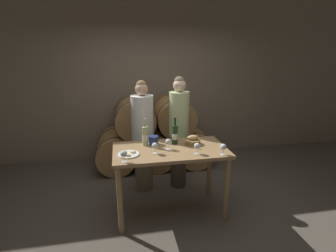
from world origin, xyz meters
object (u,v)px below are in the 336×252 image
at_px(wine_glass_left, 155,146).
at_px(wine_glass_right, 197,146).
at_px(wine_bottle_red, 175,135).
at_px(wine_glass_far_right, 223,147).
at_px(tasting_table, 170,158).
at_px(person_left, 143,136).
at_px(wine_glass_center, 168,142).
at_px(blue_crock, 154,140).
at_px(person_right, 179,132).
at_px(wine_bottle_white, 145,136).
at_px(cheese_plate, 128,154).
at_px(bread_basket, 193,141).
at_px(wine_glass_far_left, 124,154).

distance_m(wine_glass_left, wine_glass_right, 0.50).
bearing_deg(wine_bottle_red, wine_glass_far_right, -44.78).
distance_m(tasting_table, person_left, 0.73).
xyz_separation_m(person_left, wine_glass_center, (0.25, -0.67, 0.13)).
bearing_deg(blue_crock, tasting_table, -48.09).
bearing_deg(wine_bottle_red, person_right, 71.32).
relative_size(wine_bottle_white, wine_glass_right, 2.62).
height_order(tasting_table, wine_glass_far_right, wine_glass_far_right).
relative_size(person_left, wine_glass_far_right, 12.39).
xyz_separation_m(blue_crock, wine_glass_far_right, (0.75, -0.50, 0.03)).
bearing_deg(cheese_plate, wine_bottle_white, 51.22).
distance_m(wine_bottle_red, cheese_plate, 0.68).
height_order(person_right, cheese_plate, person_right).
relative_size(person_right, wine_glass_left, 12.71).
distance_m(wine_bottle_white, wine_glass_right, 0.69).
distance_m(bread_basket, wine_glass_center, 0.37).
xyz_separation_m(cheese_plate, wine_glass_far_right, (1.08, -0.20, 0.08)).
xyz_separation_m(person_right, wine_glass_left, (-0.47, -0.78, 0.10)).
distance_m(tasting_table, cheese_plate, 0.54).
bearing_deg(tasting_table, wine_glass_far_left, -152.68).
bearing_deg(wine_glass_far_left, wine_bottle_red, 34.89).
bearing_deg(person_left, blue_crock, -78.03).
height_order(wine_bottle_white, cheese_plate, wine_bottle_white).
bearing_deg(wine_glass_right, person_left, 122.36).
distance_m(bread_basket, wine_glass_left, 0.57).
height_order(bread_basket, wine_glass_far_right, wine_glass_far_right).
xyz_separation_m(bread_basket, wine_glass_right, (-0.04, -0.33, 0.05)).
xyz_separation_m(wine_bottle_white, bread_basket, (0.61, -0.07, -0.08)).
distance_m(wine_glass_far_left, wine_glass_center, 0.61).
relative_size(person_left, person_right, 0.98).
bearing_deg(bread_basket, wine_glass_right, -97.22).
bearing_deg(wine_glass_right, blue_crock, 137.79).
distance_m(wine_bottle_red, wine_bottle_white, 0.38).
xyz_separation_m(wine_glass_far_left, wine_glass_right, (0.85, 0.08, 0.00)).
relative_size(cheese_plate, wine_glass_far_left, 1.87).
bearing_deg(wine_glass_left, blue_crock, 85.23).
bearing_deg(cheese_plate, wine_glass_center, 10.67).
xyz_separation_m(person_left, wine_glass_far_right, (0.85, -0.96, 0.13)).
height_order(person_right, wine_glass_far_right, person_right).
relative_size(wine_glass_far_left, wine_glass_left, 1.00).
height_order(wine_bottle_white, blue_crock, wine_bottle_white).
bearing_deg(wine_glass_far_left, person_left, 73.05).
bearing_deg(bread_basket, blue_crock, 169.88).
relative_size(wine_bottle_red, bread_basket, 1.78).
bearing_deg(wine_bottle_white, wine_glass_center, -36.10).
bearing_deg(wine_bottle_red, person_left, 127.09).
distance_m(wine_glass_right, wine_glass_far_right, 0.30).
height_order(person_left, cheese_plate, person_left).
relative_size(person_left, wine_glass_left, 12.39).
xyz_separation_m(tasting_table, wine_bottle_red, (0.10, 0.17, 0.25)).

